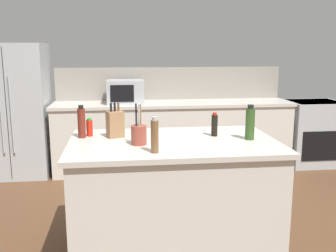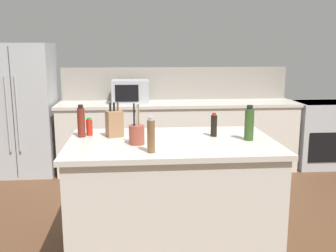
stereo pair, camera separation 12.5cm
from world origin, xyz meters
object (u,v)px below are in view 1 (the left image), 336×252
at_px(microwave, 125,92).
at_px(soy_sauce_bottle, 214,125).
at_px(refrigerator, 14,110).
at_px(pepper_grinder, 155,136).
at_px(knife_block, 115,124).
at_px(vinegar_bottle, 82,123).
at_px(utensil_crock, 139,134).
at_px(range_oven, 313,132).
at_px(olive_oil_bottle, 250,123).
at_px(hot_sauce_bottle, 90,128).

relative_size(microwave, soy_sauce_bottle, 2.42).
xyz_separation_m(refrigerator, pepper_grinder, (1.62, -2.60, 0.20)).
bearing_deg(knife_block, vinegar_bottle, 155.45).
bearing_deg(refrigerator, soy_sauce_bottle, -44.40).
xyz_separation_m(refrigerator, soy_sauce_bottle, (2.17, -2.12, 0.17)).
bearing_deg(utensil_crock, microwave, 91.59).
height_order(range_oven, pepper_grinder, pepper_grinder).
height_order(pepper_grinder, olive_oil_bottle, olive_oil_bottle).
height_order(range_oven, utensil_crock, utensil_crock).
height_order(olive_oil_bottle, soy_sauce_bottle, olive_oil_bottle).
relative_size(knife_block, vinegar_bottle, 1.06).
bearing_deg(hot_sauce_bottle, olive_oil_bottle, -12.42).
relative_size(utensil_crock, soy_sauce_bottle, 1.59).
bearing_deg(pepper_grinder, olive_oil_bottle, 21.15).
xyz_separation_m(knife_block, soy_sauce_bottle, (0.83, -0.06, -0.02)).
bearing_deg(olive_oil_bottle, knife_block, 168.75).
distance_m(olive_oil_bottle, hot_sauce_bottle, 1.34).
bearing_deg(hot_sauce_bottle, utensil_crock, -41.09).
bearing_deg(olive_oil_bottle, microwave, 113.46).
bearing_deg(utensil_crock, hot_sauce_bottle, 138.91).
relative_size(microwave, pepper_grinder, 1.85).
bearing_deg(vinegar_bottle, pepper_grinder, -44.27).
bearing_deg(refrigerator, utensil_crock, -57.09).
bearing_deg(hot_sauce_bottle, range_oven, 32.74).
bearing_deg(olive_oil_bottle, utensil_crock, -176.16).
distance_m(knife_block, olive_oil_bottle, 1.11).
relative_size(knife_block, soy_sauce_bottle, 1.44).
xyz_separation_m(microwave, vinegar_bottle, (-0.40, -2.00, -0.03)).
distance_m(range_oven, hot_sauce_bottle, 3.64).
xyz_separation_m(knife_block, vinegar_bottle, (-0.28, 0.02, 0.02)).
relative_size(pepper_grinder, soy_sauce_bottle, 1.30).
xyz_separation_m(range_oven, knife_block, (-2.81, -2.02, 0.59)).
relative_size(olive_oil_bottle, hot_sauce_bottle, 1.86).
bearing_deg(pepper_grinder, refrigerator, 121.93).
distance_m(soy_sauce_bottle, hot_sauce_bottle, 1.06).
height_order(refrigerator, pepper_grinder, refrigerator).
distance_m(range_oven, knife_block, 3.51).
xyz_separation_m(soy_sauce_bottle, hot_sauce_bottle, (-1.05, 0.13, -0.02)).
height_order(vinegar_bottle, olive_oil_bottle, olive_oil_bottle).
bearing_deg(olive_oil_bottle, refrigerator, 136.69).
distance_m(utensil_crock, hot_sauce_bottle, 0.53).
distance_m(microwave, soy_sauce_bottle, 2.19).
bearing_deg(hot_sauce_bottle, vinegar_bottle, -137.79).
height_order(utensil_crock, soy_sauce_bottle, utensil_crock).
distance_m(refrigerator, microwave, 1.47).
bearing_deg(refrigerator, knife_block, -57.16).
distance_m(range_oven, pepper_grinder, 3.64).
xyz_separation_m(range_oven, soy_sauce_bottle, (-1.98, -2.07, 0.57)).
bearing_deg(microwave, range_oven, -0.00).
bearing_deg(utensil_crock, knife_block, 123.37).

